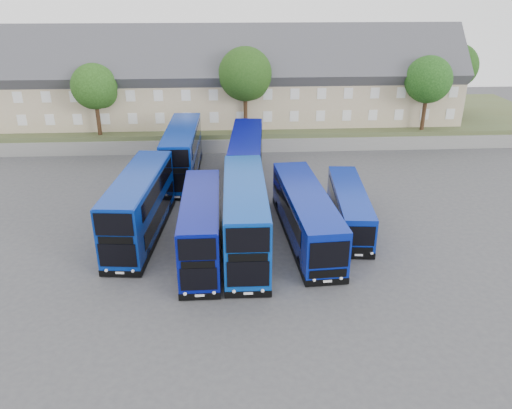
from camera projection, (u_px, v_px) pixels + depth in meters
The scene contains 15 objects.
ground at pixel (231, 263), 33.45m from camera, with size 120.00×120.00×0.00m, color #414145.
retaining_wall at pixel (228, 146), 55.05m from camera, with size 70.00×0.40×1.50m, color slate.
earth_bank at pixel (228, 121), 64.07m from camera, with size 80.00×20.00×2.00m, color #4F542F.
terrace_row at pixel (227, 83), 58.15m from camera, with size 54.00×10.40×11.20m.
dd_front_left at pixel (140, 207), 36.17m from camera, with size 3.80×12.03×4.71m.
dd_front_mid at pixel (201, 228), 33.49m from camera, with size 2.56×10.87×4.31m.
dd_front_right at pixel (245, 218), 34.25m from camera, with size 2.94×12.35×4.90m.
dd_rear_left at pixel (183, 153), 47.46m from camera, with size 3.08×12.16×4.81m.
dd_rear_right at pixel (246, 161), 45.63m from camera, with size 3.68×12.11×4.74m.
coach_east_a at pixel (306, 216), 36.08m from camera, with size 3.61×13.36×3.61m.
coach_east_b at pixel (349, 208), 38.10m from camera, with size 3.26×10.92×2.94m.
tree_west at pixel (96, 88), 52.76m from camera, with size 4.80×4.80×7.65m.
tree_mid at pixel (247, 76), 53.65m from camera, with size 5.76×5.76×9.18m.
tree_east at pixel (429, 81), 54.54m from camera, with size 5.12×5.12×8.16m.
tree_far at pixel (456, 68), 61.11m from camera, with size 5.44×5.44×8.67m.
Camera 1 is at (-0.02, -29.03, 17.16)m, focal length 35.00 mm.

